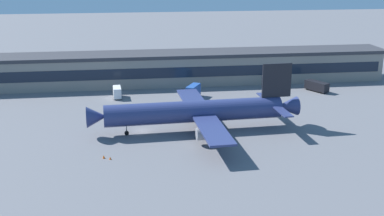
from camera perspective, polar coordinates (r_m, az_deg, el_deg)
name	(u,v)px	position (r m, az deg, el deg)	size (l,w,h in m)	color
ground_plane	(143,131)	(125.32, -5.87, -2.72)	(600.00, 600.00, 0.00)	slate
terminal_building	(137,69)	(171.49, -6.57, 4.63)	(181.27, 14.76, 11.20)	gray
airliner	(198,111)	(123.15, 0.66, -0.40)	(55.08, 46.93, 16.99)	navy
fuel_truck	(316,86)	(167.46, 14.54, 2.57)	(6.55, 8.70, 3.35)	black
crew_van	(275,85)	(167.60, 9.81, 2.74)	(4.95, 5.44, 2.55)	black
catering_truck	(193,91)	(153.94, 0.13, 2.03)	(5.70, 7.57, 4.15)	#2651A5
stair_truck	(117,92)	(155.75, -8.87, 1.88)	(2.77, 6.14, 3.55)	white
traffic_cone_0	(110,158)	(108.69, -9.69, -5.87)	(0.52, 0.52, 0.65)	#F2590C
traffic_cone_1	(104,157)	(109.50, -10.44, -5.71)	(0.58, 0.58, 0.73)	#F2590C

